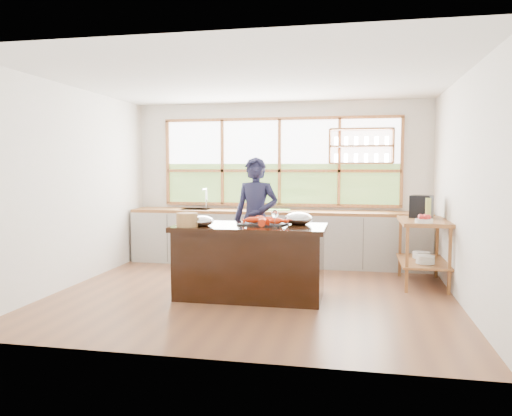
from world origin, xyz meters
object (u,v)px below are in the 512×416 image
(island, at_px, (250,261))
(espresso_machine, at_px, (421,206))
(cook, at_px, (256,220))
(wicker_basket, at_px, (187,220))

(island, relative_size, espresso_machine, 5.84)
(cook, height_order, espresso_machine, cook)
(island, xyz_separation_m, cook, (-0.10, 0.85, 0.42))
(wicker_basket, bearing_deg, espresso_machine, 29.58)
(island, bearing_deg, wicker_basket, -159.11)
(cook, bearing_deg, espresso_machine, 19.84)
(island, relative_size, cook, 1.06)
(espresso_machine, bearing_deg, cook, -147.53)
(island, relative_size, wicker_basket, 7.16)
(cook, distance_m, wicker_basket, 1.29)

